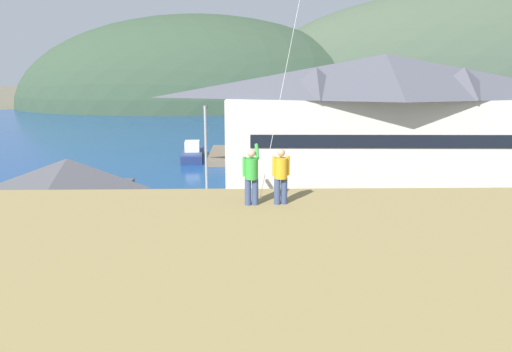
{
  "coord_description": "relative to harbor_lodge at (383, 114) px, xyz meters",
  "views": [
    {
      "loc": [
        -0.33,
        -20.07,
        9.68
      ],
      "look_at": [
        0.27,
        9.0,
        3.1
      ],
      "focal_mm": 32.53,
      "sensor_mm": 36.0,
      "label": 1
    }
  ],
  "objects": [
    {
      "name": "wharf_dock",
      "position": [
        -14.88,
        10.5,
        -5.54
      ],
      "size": [
        3.2,
        10.46,
        0.7
      ],
      "color": "#70604C",
      "rests_on": "ground"
    },
    {
      "name": "person_kite_flyer",
      "position": [
        -12.16,
        -27.8,
        0.7
      ],
      "size": [
        0.51,
        0.67,
        1.86
      ],
      "color": "#384770",
      "rests_on": "grassy_hill_foreground"
    },
    {
      "name": "ground_plane",
      "position": [
        -11.98,
        -21.55,
        -5.89
      ],
      "size": [
        600.0,
        600.0,
        0.0
      ],
      "primitive_type": "plane",
      "color": "#66604C"
    },
    {
      "name": "harbor_lodge",
      "position": [
        0.0,
        0.0,
        0.0
      ],
      "size": [
        29.89,
        10.14,
        11.16
      ],
      "color": "beige",
      "rests_on": "ground"
    },
    {
      "name": "bay_water",
      "position": [
        -11.98,
        38.45,
        -5.88
      ],
      "size": [
        360.0,
        84.0,
        0.03
      ],
      "primitive_type": "cube",
      "color": "navy",
      "rests_on": "ground"
    },
    {
      "name": "parking_light_pole",
      "position": [
        -15.02,
        -10.99,
        -1.56
      ],
      "size": [
        0.24,
        0.78,
        7.37
      ],
      "color": "#ADADB2",
      "rests_on": "parking_lot_pad"
    },
    {
      "name": "storage_shed_near_lot",
      "position": [
        -22.57,
        -15.39,
        -3.38
      ],
      "size": [
        6.95,
        5.65,
        4.83
      ],
      "color": "#474C56",
      "rests_on": "ground"
    },
    {
      "name": "parking_lot_pad",
      "position": [
        -11.98,
        -16.55,
        -5.84
      ],
      "size": [
        40.0,
        20.0,
        0.1
      ],
      "primitive_type": "cube",
      "color": "slate",
      "rests_on": "ground"
    },
    {
      "name": "far_hill_west_ridge",
      "position": [
        -25.73,
        91.65,
        -5.89
      ],
      "size": [
        100.24,
        61.91,
        49.78
      ],
      "primitive_type": "ellipsoid",
      "color": "#334733",
      "rests_on": "ground"
    },
    {
      "name": "parked_car_front_row_silver",
      "position": [
        1.1,
        -16.12,
        -4.83
      ],
      "size": [
        4.22,
        2.1,
        1.82
      ],
      "color": "#B28923",
      "rests_on": "parking_lot_pad"
    },
    {
      "name": "person_companion",
      "position": [
        -11.26,
        -27.73,
        0.68
      ],
      "size": [
        0.54,
        0.4,
        1.74
      ],
      "color": "#384770",
      "rests_on": "grassy_hill_foreground"
    },
    {
      "name": "moored_boat_wharfside",
      "position": [
        -18.35,
        9.69,
        -5.17
      ],
      "size": [
        2.76,
        7.25,
        2.16
      ],
      "color": "navy",
      "rests_on": "ground"
    },
    {
      "name": "parked_car_back_row_left",
      "position": [
        -13.94,
        -20.22,
        -4.83
      ],
      "size": [
        4.23,
        2.11,
        1.82
      ],
      "color": "navy",
      "rests_on": "parking_lot_pad"
    },
    {
      "name": "far_hill_east_peak",
      "position": [
        55.99,
        93.33,
        -5.89
      ],
      "size": [
        143.57,
        54.2,
        65.01
      ],
      "primitive_type": "ellipsoid",
      "color": "#42513D",
      "rests_on": "ground"
    },
    {
      "name": "parked_car_front_row_red",
      "position": [
        -7.26,
        -21.69,
        -4.83
      ],
      "size": [
        4.3,
        2.26,
        1.82
      ],
      "color": "black",
      "rests_on": "parking_lot_pad"
    }
  ]
}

